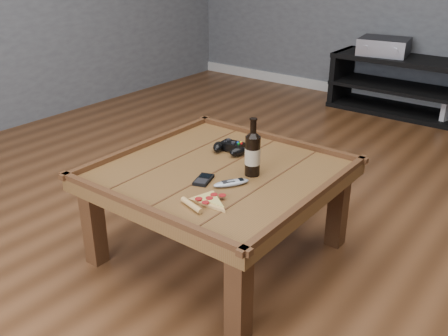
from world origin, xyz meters
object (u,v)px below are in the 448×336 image
Objects in this scene: beer_bottle at (253,153)px; smartphone at (204,180)px; game_controller at (230,148)px; pizza_slice at (207,201)px; av_receiver at (384,46)px; remote_control at (231,183)px; coffee_table at (219,181)px; media_console at (412,88)px; game_console at (447,113)px.

beer_bottle is 2.09× the size of smartphone.
game_controller is (-0.24, 0.15, -0.08)m from beer_bottle.
game_controller is 0.54m from pizza_slice.
beer_bottle reaches higher than pizza_slice.
av_receiver reaches higher than pizza_slice.
remote_control reaches higher than smartphone.
beer_bottle reaches higher than av_receiver.
coffee_table is 2.75m from media_console.
remote_control is at bearing 0.43° from smartphone.
pizza_slice is at bearing -67.79° from game_controller.
media_console is 3.03× the size of av_receiver.
game_console is (0.34, -0.07, -0.15)m from media_console.
game_controller is at bearing 113.94° from coffee_table.
game_controller is at bearing -83.38° from game_console.
game_console is (0.64, -0.07, -0.47)m from av_receiver.
coffee_table is 2.72m from game_console.
media_console is 7.08× the size of game_controller.
av_receiver is 2.16× the size of game_console.
game_controller is 0.35m from smartphone.
beer_bottle reaches higher than media_console.
media_console is 5.24× the size of beer_bottle.
coffee_table is at bearing -92.98° from av_receiver.
av_receiver is at bearing 89.84° from game_controller.
pizza_slice is (0.16, -3.03, 0.21)m from media_console.
beer_bottle reaches higher than smartphone.
smartphone is 2.86m from game_console.
game_controller is 1.20× the size of remote_control.
media_console reaches higher than smartphone.
coffee_table is at bearing -161.07° from beer_bottle.
av_receiver is at bearing 96.14° from coffee_table.
coffee_table is 2.77m from av_receiver.
av_receiver is at bearing 130.88° from remote_control.
coffee_table reaches higher than pizza_slice.
media_console is 5.40× the size of pizza_slice.
game_controller is at bearing -94.48° from av_receiver.
coffee_table is 2.23× the size of av_receiver.
remote_control is at bearing -90.39° from av_receiver.
smartphone is at bearing -124.74° from beer_bottle.
pizza_slice is 2.02× the size of smartphone.
beer_bottle reaches higher than coffee_table.
av_receiver is (-0.21, 2.54, 0.10)m from game_controller.
pizza_slice is 1.57× the size of remote_control.
remote_control is (-0.02, 0.19, 0.00)m from pizza_slice.
game_controller is at bearing 148.03° from beer_bottle.
game_controller is at bearing 89.50° from smartphone.
coffee_table is 5.21× the size of game_controller.
remote_control is 0.36× the size of av_receiver.
coffee_table is 3.98× the size of pizza_slice.
pizza_slice is at bearing -53.01° from remote_control.
smartphone is 0.13m from remote_control.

